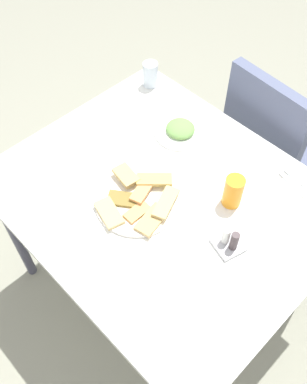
% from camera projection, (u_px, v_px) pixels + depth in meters
% --- Properties ---
extents(ground_plane, '(6.00, 6.00, 0.00)m').
position_uv_depth(ground_plane, '(161.00, 285.00, 2.10)').
color(ground_plane, gray).
extents(dining_table, '(1.13, 0.94, 0.75)m').
position_uv_depth(dining_table, '(164.00, 206.00, 1.57)').
color(dining_table, white).
rests_on(dining_table, ground_plane).
extents(dining_chair, '(0.45, 0.46, 0.92)m').
position_uv_depth(dining_chair, '(271.00, 143.00, 1.96)').
color(dining_chair, slate).
rests_on(dining_chair, ground_plane).
extents(pide_platter, '(0.29, 0.31, 0.05)m').
position_uv_depth(pide_platter, '(138.00, 200.00, 1.47)').
color(pide_platter, white).
rests_on(pide_platter, dining_table).
extents(salad_plate_greens, '(0.21, 0.21, 0.04)m').
position_uv_depth(salad_plate_greens, '(180.00, 130.00, 1.68)').
color(salad_plate_greens, white).
rests_on(salad_plate_greens, dining_table).
extents(soda_can, '(0.09, 0.09, 0.12)m').
position_uv_depth(soda_can, '(233.00, 191.00, 1.43)').
color(soda_can, orange).
rests_on(soda_can, dining_table).
extents(drinking_glass, '(0.06, 0.06, 0.11)m').
position_uv_depth(drinking_glass, '(150.00, 74.00, 1.82)').
color(drinking_glass, silver).
rests_on(drinking_glass, dining_table).
extents(paper_napkin, '(0.17, 0.17, 0.00)m').
position_uv_depth(paper_napkin, '(302.00, 189.00, 1.52)').
color(paper_napkin, white).
rests_on(paper_napkin, dining_table).
extents(fork, '(0.20, 0.06, 0.00)m').
position_uv_depth(fork, '(299.00, 191.00, 1.51)').
color(fork, silver).
rests_on(fork, paper_napkin).
extents(spoon, '(0.19, 0.04, 0.00)m').
position_uv_depth(spoon, '(305.00, 186.00, 1.52)').
color(spoon, silver).
rests_on(spoon, paper_napkin).
extents(condiment_caddy, '(0.11, 0.11, 0.09)m').
position_uv_depth(condiment_caddy, '(230.00, 241.00, 1.36)').
color(condiment_caddy, '#B2B2B7').
rests_on(condiment_caddy, dining_table).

